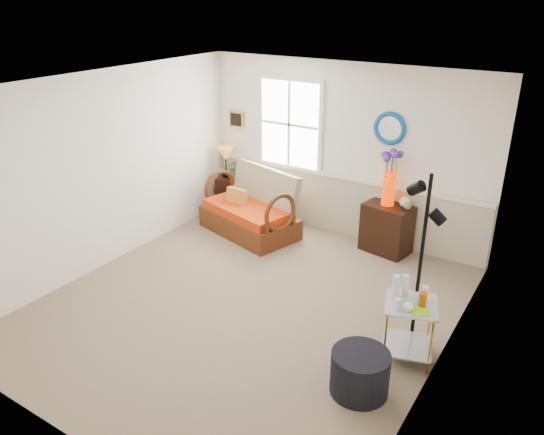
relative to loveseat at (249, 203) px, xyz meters
The scene contains 19 objects.
floor 2.14m from the loveseat, 56.03° to the right, with size 4.50×5.00×0.01m, color #826B53.
ceiling 2.96m from the loveseat, 56.03° to the right, with size 4.50×5.00×0.01m, color white.
walls 2.23m from the loveseat, 56.03° to the right, with size 4.51×5.01×2.60m.
wainscot 1.39m from the loveseat, 33.04° to the left, with size 4.46×0.02×0.90m, color #B1A98A.
chair_rail 1.45m from the loveseat, 32.69° to the left, with size 4.46×0.04×0.06m, color white.
window 1.36m from the loveseat, 70.65° to the left, with size 1.14×0.06×1.44m, color white, non-canonical shape.
picture 1.51m from the loveseat, 135.10° to the left, with size 0.28×0.03×0.28m, color #B28321.
mirror 2.37m from the loveseat, 22.09° to the left, with size 0.47×0.47×0.07m, color #00519C.
loveseat is the anchor object (origin of this frame).
throw_pillow 0.23m from the loveseat, behind, with size 0.36×0.09×0.36m, color #B95C10, non-canonical shape.
lamp_stand 0.99m from the loveseat, 146.95° to the left, with size 0.35×0.35×0.61m, color black, non-canonical shape.
table_lamp 1.06m from the loveseat, 147.41° to the left, with size 0.28×0.28×0.51m, color gold, non-canonical shape.
potted_plant 0.94m from the loveseat, 139.44° to the left, with size 0.30×0.33×0.26m, color #57783E.
cabinet 2.10m from the loveseat, 14.80° to the left, with size 0.67×0.43×0.71m, color black, non-canonical shape.
flower_vase 2.16m from the loveseat, 15.54° to the left, with size 0.23×0.23×0.80m, color red, non-canonical shape.
side_table 3.53m from the loveseat, 27.90° to the right, with size 0.51×0.51×0.65m, color #A47F24, non-canonical shape.
tabletop_items 3.52m from the loveseat, 28.07° to the right, with size 0.42×0.42×0.25m, color silver, non-canonical shape.
floor_lamp 3.41m from the loveseat, 24.18° to the right, with size 0.28×0.28×1.92m, color black, non-canonical shape.
ottoman 3.77m from the loveseat, 39.22° to the right, with size 0.56×0.56×0.43m, color black.
Camera 1 is at (3.20, -4.44, 3.51)m, focal length 35.00 mm.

